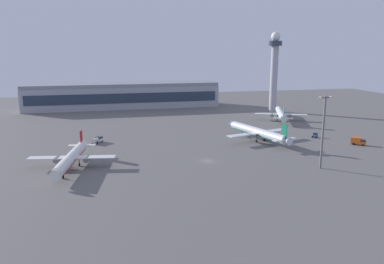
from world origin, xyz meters
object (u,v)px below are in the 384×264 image
(pushback_tug, at_px, (315,135))
(apron_light_central, at_px, (323,127))
(fuel_truck, at_px, (97,140))
(airplane_mid_apron, at_px, (281,114))
(control_tower, at_px, (274,67))
(airplane_terminal_side, at_px, (72,157))
(airplane_far_stand, at_px, (258,132))
(catering_truck, at_px, (358,141))

(pushback_tug, relative_size, apron_light_central, 0.15)
(fuel_truck, height_order, pushback_tug, fuel_truck)
(airplane_mid_apron, xyz_separation_m, apron_light_central, (-25.83, -81.28, 10.23))
(pushback_tug, bearing_deg, control_tower, 127.46)
(airplane_terminal_side, bearing_deg, apron_light_central, 176.34)
(apron_light_central, bearing_deg, pushback_tug, 60.95)
(airplane_far_stand, height_order, apron_light_central, apron_light_central)
(airplane_terminal_side, distance_m, pushback_tug, 103.60)
(fuel_truck, bearing_deg, apron_light_central, -6.56)
(airplane_terminal_side, height_order, fuel_truck, airplane_terminal_side)
(airplane_terminal_side, xyz_separation_m, airplane_mid_apron, (105.14, 62.54, -0.01))
(control_tower, bearing_deg, fuel_truck, -150.99)
(airplane_far_stand, bearing_deg, control_tower, 44.98)
(control_tower, xyz_separation_m, airplane_mid_apron, (-8.56, -28.85, -24.21))
(control_tower, distance_m, pushback_tug, 76.23)
(airplane_mid_apron, bearing_deg, apron_light_central, -86.35)
(airplane_terminal_side, height_order, airplane_far_stand, airplane_far_stand)
(airplane_far_stand, height_order, fuel_truck, airplane_far_stand)
(catering_truck, height_order, apron_light_central, apron_light_central)
(airplane_mid_apron, bearing_deg, airplane_far_stand, -105.38)
(control_tower, bearing_deg, apron_light_central, -107.34)
(airplane_far_stand, bearing_deg, pushback_tug, -15.03)
(catering_truck, xyz_separation_m, apron_light_central, (-31.98, -23.95, 12.16))
(airplane_terminal_side, height_order, pushback_tug, airplane_terminal_side)
(fuel_truck, relative_size, pushback_tug, 1.88)
(airplane_far_stand, bearing_deg, fuel_truck, 154.24)
(airplane_far_stand, xyz_separation_m, airplane_mid_apron, (31.12, 41.82, -0.27))
(control_tower, height_order, fuel_truck, control_tower)
(control_tower, relative_size, fuel_truck, 7.45)
(fuel_truck, bearing_deg, catering_truck, 14.23)
(airplane_far_stand, xyz_separation_m, catering_truck, (37.27, -15.51, -2.20))
(fuel_truck, bearing_deg, airplane_mid_apron, 46.07)
(control_tower, bearing_deg, airplane_far_stand, -119.32)
(fuel_truck, distance_m, apron_light_central, 89.06)
(airplane_terminal_side, bearing_deg, control_tower, -131.57)
(catering_truck, height_order, pushback_tug, catering_truck)
(airplane_terminal_side, height_order, apron_light_central, apron_light_central)
(control_tower, height_order, airplane_far_stand, control_tower)
(airplane_terminal_side, xyz_separation_m, fuel_truck, (7.53, 32.50, -2.15))
(fuel_truck, xyz_separation_m, pushback_tug, (93.87, -11.46, -0.30))
(airplane_terminal_side, xyz_separation_m, apron_light_central, (79.31, -18.74, 10.22))
(catering_truck, bearing_deg, airplane_mid_apron, -130.88)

